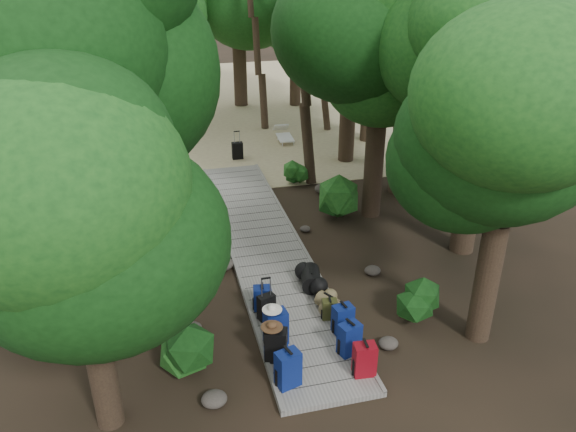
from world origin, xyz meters
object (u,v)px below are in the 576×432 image
object	(u,v)px
duffel_right_khaki	(328,302)
suitcase_on_boardwalk	(266,307)
backpack_left_b	(276,343)
kayak	(125,148)
backpack_right_a	(365,358)
duffel_right_black	(311,278)
backpack_left_a	(288,367)
backpack_right_b	(349,337)
lone_suitcase_on_sand	(237,151)
backpack_left_d	(263,297)
backpack_left_c	(276,325)
backpack_right_c	(343,318)
sun_lounger	(285,135)
backpack_right_d	(329,308)

from	to	relation	value
duffel_right_khaki	suitcase_on_boardwalk	distance (m)	1.41
backpack_left_b	suitcase_on_boardwalk	xyz separation A→B (m)	(0.10, 1.37, -0.10)
duffel_right_khaki	kayak	bearing A→B (deg)	81.77
backpack_right_a	duffel_right_black	bearing A→B (deg)	97.28
backpack_left_a	duffel_right_khaki	xyz separation A→B (m)	(1.45, 2.09, -0.23)
backpack_right_b	suitcase_on_boardwalk	xyz separation A→B (m)	(-1.35, 1.52, -0.09)
backpack_right_a	suitcase_on_boardwalk	world-z (taller)	backpack_right_a
backpack_left_b	lone_suitcase_on_sand	world-z (taller)	backpack_left_b
backpack_right_b	suitcase_on_boardwalk	size ratio (longest dim) A/B	1.31
backpack_left_b	backpack_left_d	world-z (taller)	backpack_left_b
backpack_left_c	kayak	bearing A→B (deg)	95.08
backpack_left_c	backpack_right_a	world-z (taller)	backpack_left_c
backpack_right_c	kayak	world-z (taller)	backpack_right_c
backpack_left_c	kayak	xyz separation A→B (m)	(-3.09, 13.08, -0.38)
duffel_right_black	sun_lounger	size ratio (longest dim) A/B	0.40
kayak	backpack_right_b	bearing A→B (deg)	-74.43
sun_lounger	kayak	bearing A→B (deg)	-179.56
duffel_right_khaki	kayak	world-z (taller)	duffel_right_khaki
backpack_right_c	duffel_right_khaki	world-z (taller)	backpack_right_c
backpack_left_a	lone_suitcase_on_sand	world-z (taller)	backpack_left_a
kayak	backpack_left_c	bearing A→B (deg)	-79.00
backpack_left_a	backpack_left_c	bearing A→B (deg)	70.40
backpack_left_d	backpack_right_c	size ratio (longest dim) A/B	0.87
kayak	sun_lounger	distance (m)	6.45
backpack_left_c	backpack_right_a	distance (m)	1.93
backpack_right_b	backpack_left_a	bearing A→B (deg)	-175.83
backpack_right_d	kayak	xyz separation A→B (m)	(-4.41, 12.55, -0.21)
backpack_left_b	sun_lounger	xyz separation A→B (m)	(3.46, 13.25, -0.19)
backpack_right_b	lone_suitcase_on_sand	bearing A→B (deg)	72.96
backpack_right_b	backpack_right_d	bearing A→B (deg)	72.79
backpack_left_a	backpack_left_b	size ratio (longest dim) A/B	1.05
sun_lounger	backpack_left_a	bearing A→B (deg)	-100.21
backpack_right_b	duffel_right_khaki	size ratio (longest dim) A/B	1.45
backpack_left_a	kayak	size ratio (longest dim) A/B	0.29
backpack_left_b	backpack_right_a	world-z (taller)	backpack_left_b
backpack_left_d	backpack_left_b	bearing A→B (deg)	-84.43
backpack_right_b	backpack_right_c	size ratio (longest dim) A/B	1.09
backpack_left_d	lone_suitcase_on_sand	size ratio (longest dim) A/B	0.94
backpack_left_b	lone_suitcase_on_sand	distance (m)	11.79
backpack_right_a	backpack_right_c	size ratio (longest dim) A/B	1.06
backpack_right_d	duffel_right_khaki	world-z (taller)	backpack_right_d
lone_suitcase_on_sand	backpack_left_d	bearing A→B (deg)	-95.63
backpack_left_c	duffel_right_black	size ratio (longest dim) A/B	1.14
backpack_left_a	suitcase_on_boardwalk	bearing A→B (deg)	71.81
backpack_right_c	backpack_right_d	xyz separation A→B (m)	(-0.12, 0.52, -0.10)
backpack_right_a	backpack_right_d	bearing A→B (deg)	97.60
backpack_right_d	sun_lounger	distance (m)	12.38
backpack_left_b	backpack_right_b	bearing A→B (deg)	14.76
backpack_left_b	backpack_right_c	distance (m)	1.64
backpack_right_b	kayak	xyz separation A→B (m)	(-4.43, 13.75, -0.34)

